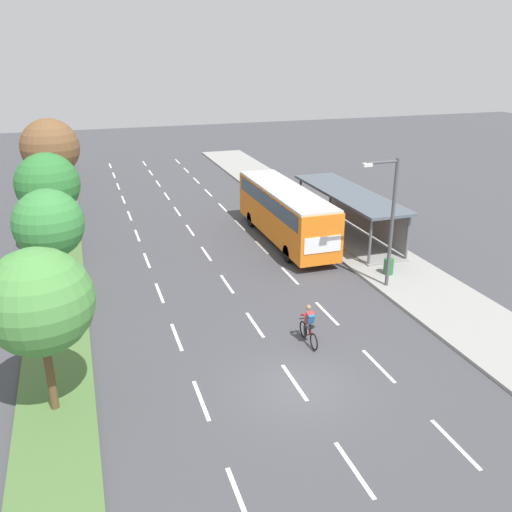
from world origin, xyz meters
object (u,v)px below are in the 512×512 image
median_tree_fourth (50,148)px  median_tree_fifth (52,146)px  bus (285,209)px  median_tree_farthest (54,135)px  streetlight (390,215)px  bus_shelter (352,209)px  cyclist (309,326)px  trash_bin (389,266)px  median_tree_second (49,224)px  median_tree_third (48,185)px  median_tree_nearest (39,302)px

median_tree_fourth → median_tree_fifth: (-0.17, 7.89, -1.17)m
bus → median_tree_farthest: (-13.74, 25.71, 1.48)m
median_tree_farthest → streetlight: bearing=-65.0°
bus_shelter → bus: (-4.28, 0.72, 0.20)m
cyclist → median_tree_farthest: (-10.10, 38.00, 2.76)m
trash_bin → bus_shelter: bearing=80.5°
cyclist → streetlight: streetlight is taller
median_tree_second → median_tree_fifth: bearing=90.8°
median_tree_farthest → bus: bearing=-61.9°
bus → median_tree_third: median_tree_third is taller
median_tree_nearest → median_tree_fourth: size_ratio=0.83×
cyclist → median_tree_second: (-9.80, 6.43, 3.42)m
cyclist → median_tree_fifth: median_tree_fifth is taller
bus_shelter → streetlight: size_ratio=1.67×
median_tree_fifth → trash_bin: 30.35m
median_tree_third → median_tree_farthest: size_ratio=1.21×
streetlight → trash_bin: 3.69m
median_tree_fifth → median_tree_farthest: bearing=89.8°
cyclist → bus_shelter: bearing=55.6°
median_tree_second → median_tree_fourth: size_ratio=0.83×
bus → median_tree_third: bearing=171.5°
median_tree_third → median_tree_fourth: median_tree_fourth is taller
median_tree_third → median_tree_fifth: median_tree_third is taller
median_tree_third → median_tree_fifth: size_ratio=1.12×
median_tree_nearest → median_tree_fifth: size_ratio=1.09×
median_tree_nearest → median_tree_second: median_tree_nearest is taller
cyclist → median_tree_fifth: 31.91m
streetlight → trash_bin: size_ratio=7.65×
median_tree_second → median_tree_fifth: 23.68m
median_tree_third → streetlight: streetlight is taller
median_tree_farthest → cyclist: bearing=-75.1°
bus_shelter → trash_bin: (-1.08, -6.42, -1.29)m
bus_shelter → cyclist: (-7.92, -11.57, -1.08)m
median_tree_nearest → median_tree_fifth: bearing=90.4°
median_tree_fifth → median_tree_farthest: size_ratio=1.08×
bus_shelter → median_tree_fourth: (-17.88, 10.65, 3.10)m
bus_shelter → median_tree_third: size_ratio=1.85×
median_tree_nearest → median_tree_second: (0.12, 7.89, 0.14)m
streetlight → cyclist: bearing=-146.2°
median_tree_third → bus: bearing=-8.5°
median_tree_fourth → median_tree_farthest: size_ratio=1.41×
cyclist → median_tree_second: size_ratio=0.32×
bus → median_tree_farthest: median_tree_farthest is taller
bus → median_tree_fifth: bearing=127.7°
median_tree_farthest → median_tree_fourth: bearing=-89.5°
median_tree_third → bus_shelter: bearing=-8.7°
median_tree_third → streetlight: (15.84, -10.43, -0.29)m
bus → median_tree_third: (-13.68, 2.04, 2.12)m
bus_shelter → trash_bin: 6.63m
median_tree_farthest → trash_bin: (16.94, -32.85, -2.98)m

